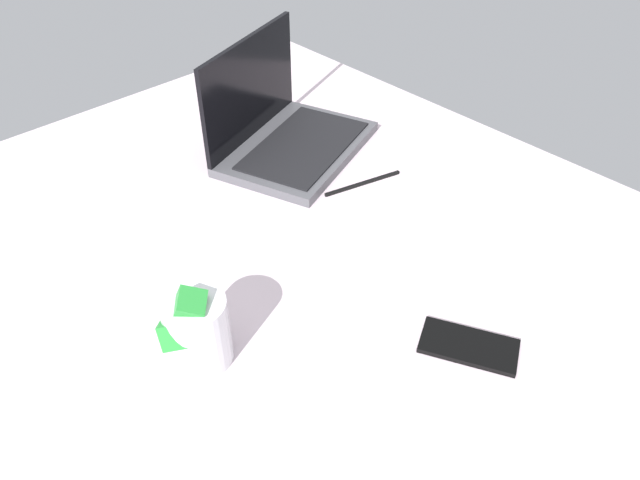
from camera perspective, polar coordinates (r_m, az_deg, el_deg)
The scene contains 5 objects.
bed_mattress at distance 102.69cm, azimuth -15.56°, elevation -11.70°, with size 180.00×140.00×18.00cm, color silver.
laptop at distance 130.61cm, azimuth -3.33°, elevation 10.16°, with size 38.78×32.69×23.00cm.
snack_cup at distance 86.41cm, azimuth -11.50°, elevation -8.23°, with size 10.46×9.04×13.80cm.
cell_phone at distance 92.56cm, azimuth 13.75°, elevation -9.61°, with size 6.80×14.00×0.80cm, color black.
charger_cable at distance 121.50cm, azimuth 4.03°, elevation 5.31°, with size 17.00×0.60×0.60cm, color black.
Camera 1 is at (-22.25, -62.76, 87.17)cm, focal length 34.18 mm.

